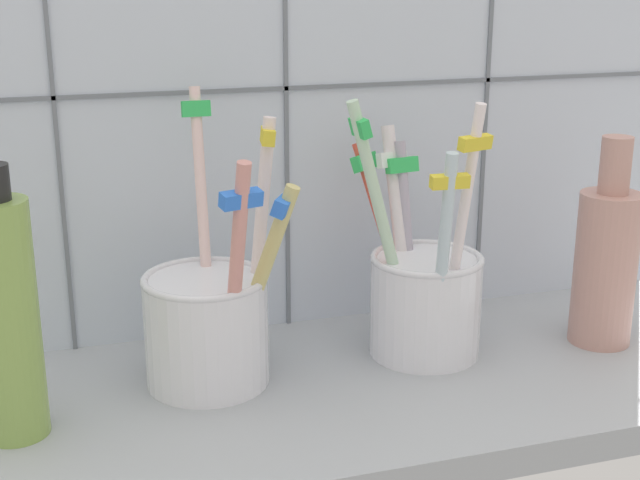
{
  "coord_description": "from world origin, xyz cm",
  "views": [
    {
      "loc": [
        -17.02,
        -51.14,
        28.71
      ],
      "look_at": [
        0.0,
        2.84,
        11.12
      ],
      "focal_mm": 50.34,
      "sensor_mm": 36.0,
      "label": 1
    }
  ],
  "objects_px": {
    "toothbrush_cup_right": "(423,293)",
    "ceramic_vase": "(606,261)",
    "toothbrush_cup_left": "(210,320)",
    "soap_bottle": "(5,316)"
  },
  "relations": [
    {
      "from": "toothbrush_cup_left",
      "to": "ceramic_vase",
      "type": "bearing_deg",
      "value": -3.93
    },
    {
      "from": "toothbrush_cup_right",
      "to": "ceramic_vase",
      "type": "height_order",
      "value": "toothbrush_cup_right"
    },
    {
      "from": "ceramic_vase",
      "to": "soap_bottle",
      "type": "xyz_separation_m",
      "value": [
        -0.41,
        -0.01,
        0.01
      ]
    },
    {
      "from": "toothbrush_cup_right",
      "to": "ceramic_vase",
      "type": "bearing_deg",
      "value": -9.01
    },
    {
      "from": "toothbrush_cup_left",
      "to": "ceramic_vase",
      "type": "height_order",
      "value": "toothbrush_cup_left"
    },
    {
      "from": "toothbrush_cup_left",
      "to": "soap_bottle",
      "type": "relative_size",
      "value": 1.17
    },
    {
      "from": "ceramic_vase",
      "to": "toothbrush_cup_left",
      "type": "bearing_deg",
      "value": 176.07
    },
    {
      "from": "toothbrush_cup_right",
      "to": "soap_bottle",
      "type": "distance_m",
      "value": 0.28
    },
    {
      "from": "toothbrush_cup_left",
      "to": "toothbrush_cup_right",
      "type": "distance_m",
      "value": 0.15
    },
    {
      "from": "toothbrush_cup_right",
      "to": "soap_bottle",
      "type": "xyz_separation_m",
      "value": [
        -0.28,
        -0.03,
        0.03
      ]
    }
  ]
}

